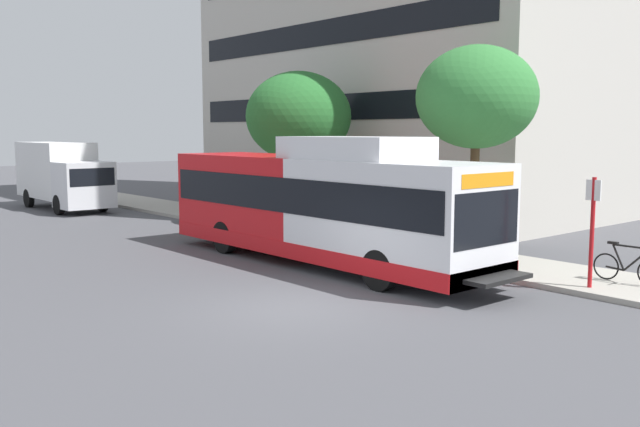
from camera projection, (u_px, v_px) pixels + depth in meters
name	position (u px, v px, depth m)	size (l,w,h in m)	color
ground_plane	(134.00, 257.00, 20.98)	(120.00, 120.00, 0.00)	#4C4C51
sidewalk_curb	(347.00, 239.00, 23.99)	(3.00, 56.00, 0.14)	#A8A399
transit_bus	(320.00, 205.00, 19.68)	(2.58, 12.25, 3.65)	white
bus_stop_sign_pole	(592.00, 224.00, 16.06)	(0.10, 0.36, 2.60)	red
bicycle_parked	(628.00, 266.00, 16.63)	(0.52, 1.76, 1.02)	black
street_tree_near_stop	(477.00, 98.00, 20.83)	(3.67, 3.67, 6.24)	#4C3823
street_tree_mid_block	(299.00, 117.00, 27.32)	(4.18, 4.18, 6.01)	#4C3823
box_truck_background	(62.00, 174.00, 33.56)	(2.32, 7.01, 3.25)	silver
lattice_comm_tower	(252.00, 47.00, 46.72)	(1.10, 1.10, 28.49)	#B7B7BC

